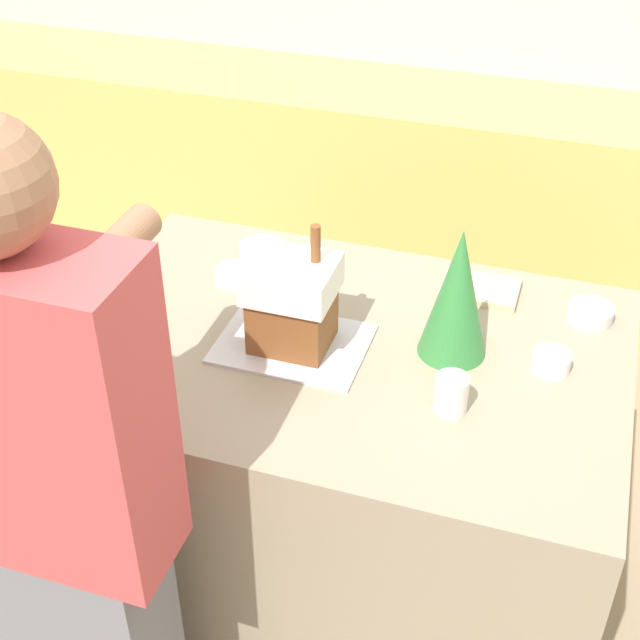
{
  "coord_description": "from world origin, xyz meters",
  "views": [
    {
      "loc": [
        0.5,
        -1.71,
        2.28
      ],
      "look_at": [
        -0.06,
        0.0,
        1.0
      ],
      "focal_mm": 50.0,
      "sensor_mm": 36.0,
      "label": 1
    }
  ],
  "objects_px": {
    "candy_bowl_near_tray_right": "(233,274)",
    "mug": "(451,394)",
    "candy_bowl_front_corner": "(590,312)",
    "person": "(64,517)",
    "cookbook": "(480,289)",
    "candy_bowl_beside_tree": "(262,251)",
    "baking_tray": "(293,343)",
    "decorative_tree": "(457,294)",
    "gingerbread_house": "(292,302)",
    "candy_bowl_center_rear": "(551,361)"
  },
  "relations": [
    {
      "from": "person",
      "to": "candy_bowl_near_tray_right",
      "type": "bearing_deg",
      "value": 89.99
    },
    {
      "from": "gingerbread_house",
      "to": "person",
      "type": "relative_size",
      "value": 0.18
    },
    {
      "from": "candy_bowl_near_tray_right",
      "to": "baking_tray",
      "type": "bearing_deg",
      "value": -41.3
    },
    {
      "from": "decorative_tree",
      "to": "candy_bowl_beside_tree",
      "type": "relative_size",
      "value": 2.6
    },
    {
      "from": "candy_bowl_center_rear",
      "to": "mug",
      "type": "distance_m",
      "value": 0.3
    },
    {
      "from": "candy_bowl_beside_tree",
      "to": "mug",
      "type": "xyz_separation_m",
      "value": [
        0.64,
        -0.48,
        0.02
      ]
    },
    {
      "from": "candy_bowl_center_rear",
      "to": "candy_bowl_beside_tree",
      "type": "bearing_deg",
      "value": 162.62
    },
    {
      "from": "cookbook",
      "to": "mug",
      "type": "height_order",
      "value": "mug"
    },
    {
      "from": "gingerbread_house",
      "to": "candy_bowl_front_corner",
      "type": "xyz_separation_m",
      "value": [
        0.69,
        0.34,
        -0.11
      ]
    },
    {
      "from": "mug",
      "to": "person",
      "type": "bearing_deg",
      "value": -141.17
    },
    {
      "from": "cookbook",
      "to": "mug",
      "type": "distance_m",
      "value": 0.5
    },
    {
      "from": "baking_tray",
      "to": "candy_bowl_front_corner",
      "type": "xyz_separation_m",
      "value": [
        0.7,
        0.34,
        0.02
      ]
    },
    {
      "from": "candy_bowl_near_tray_right",
      "to": "cookbook",
      "type": "relative_size",
      "value": 0.49
    },
    {
      "from": "cookbook",
      "to": "mug",
      "type": "xyz_separation_m",
      "value": [
        0.02,
        -0.5,
        0.04
      ]
    },
    {
      "from": "gingerbread_house",
      "to": "cookbook",
      "type": "bearing_deg",
      "value": 43.34
    },
    {
      "from": "gingerbread_house",
      "to": "candy_bowl_near_tray_right",
      "type": "height_order",
      "value": "gingerbread_house"
    },
    {
      "from": "baking_tray",
      "to": "cookbook",
      "type": "distance_m",
      "value": 0.55
    },
    {
      "from": "candy_bowl_near_tray_right",
      "to": "candy_bowl_beside_tree",
      "type": "bearing_deg",
      "value": 76.76
    },
    {
      "from": "candy_bowl_beside_tree",
      "to": "decorative_tree",
      "type": "bearing_deg",
      "value": -23.9
    },
    {
      "from": "gingerbread_house",
      "to": "candy_bowl_beside_tree",
      "type": "distance_m",
      "value": 0.44
    },
    {
      "from": "candy_bowl_beside_tree",
      "to": "cookbook",
      "type": "bearing_deg",
      "value": 1.44
    },
    {
      "from": "candy_bowl_center_rear",
      "to": "mug",
      "type": "xyz_separation_m",
      "value": [
        -0.2,
        -0.22,
        0.02
      ]
    },
    {
      "from": "decorative_tree",
      "to": "cookbook",
      "type": "height_order",
      "value": "decorative_tree"
    },
    {
      "from": "candy_bowl_beside_tree",
      "to": "person",
      "type": "relative_size",
      "value": 0.07
    },
    {
      "from": "candy_bowl_near_tray_right",
      "to": "person",
      "type": "relative_size",
      "value": 0.06
    },
    {
      "from": "gingerbread_house",
      "to": "mug",
      "type": "height_order",
      "value": "gingerbread_house"
    },
    {
      "from": "candy_bowl_beside_tree",
      "to": "cookbook",
      "type": "relative_size",
      "value": 0.64
    },
    {
      "from": "baking_tray",
      "to": "gingerbread_house",
      "type": "xyz_separation_m",
      "value": [
        0.0,
        0.0,
        0.13
      ]
    },
    {
      "from": "person",
      "to": "baking_tray",
      "type": "bearing_deg",
      "value": 68.96
    },
    {
      "from": "baking_tray",
      "to": "candy_bowl_center_rear",
      "type": "bearing_deg",
      "value": 9.21
    },
    {
      "from": "candy_bowl_front_corner",
      "to": "mug",
      "type": "relative_size",
      "value": 1.3
    },
    {
      "from": "cookbook",
      "to": "person",
      "type": "height_order",
      "value": "person"
    },
    {
      "from": "candy_bowl_front_corner",
      "to": "person",
      "type": "distance_m",
      "value": 1.38
    },
    {
      "from": "candy_bowl_front_corner",
      "to": "person",
      "type": "relative_size",
      "value": 0.07
    },
    {
      "from": "gingerbread_house",
      "to": "candy_bowl_front_corner",
      "type": "relative_size",
      "value": 2.74
    },
    {
      "from": "decorative_tree",
      "to": "candy_bowl_center_rear",
      "type": "distance_m",
      "value": 0.28
    },
    {
      "from": "decorative_tree",
      "to": "candy_bowl_beside_tree",
      "type": "xyz_separation_m",
      "value": [
        -0.6,
        0.27,
        -0.15
      ]
    },
    {
      "from": "gingerbread_house",
      "to": "mug",
      "type": "relative_size",
      "value": 3.57
    },
    {
      "from": "candy_bowl_center_rear",
      "to": "person",
      "type": "xyz_separation_m",
      "value": [
        -0.88,
        -0.76,
        -0.04
      ]
    },
    {
      "from": "candy_bowl_near_tray_right",
      "to": "candy_bowl_center_rear",
      "type": "bearing_deg",
      "value": -7.99
    },
    {
      "from": "candy_bowl_near_tray_right",
      "to": "mug",
      "type": "distance_m",
      "value": 0.76
    },
    {
      "from": "cookbook",
      "to": "mug",
      "type": "relative_size",
      "value": 2.27
    },
    {
      "from": "candy_bowl_center_rear",
      "to": "candy_bowl_beside_tree",
      "type": "xyz_separation_m",
      "value": [
        -0.84,
        0.26,
        -0.0
      ]
    },
    {
      "from": "decorative_tree",
      "to": "person",
      "type": "relative_size",
      "value": 0.19
    },
    {
      "from": "candy_bowl_center_rear",
      "to": "candy_bowl_near_tray_right",
      "type": "xyz_separation_m",
      "value": [
        -0.87,
        0.12,
        -0.0
      ]
    },
    {
      "from": "candy_bowl_center_rear",
      "to": "decorative_tree",
      "type": "bearing_deg",
      "value": -179.21
    },
    {
      "from": "cookbook",
      "to": "candy_bowl_near_tray_right",
      "type": "bearing_deg",
      "value": -166.61
    },
    {
      "from": "decorative_tree",
      "to": "candy_bowl_near_tray_right",
      "type": "height_order",
      "value": "decorative_tree"
    },
    {
      "from": "candy_bowl_front_corner",
      "to": "candy_bowl_beside_tree",
      "type": "relative_size",
      "value": 0.9
    },
    {
      "from": "baking_tray",
      "to": "cookbook",
      "type": "height_order",
      "value": "cookbook"
    }
  ]
}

